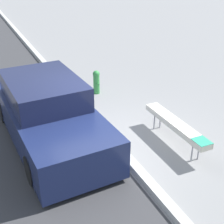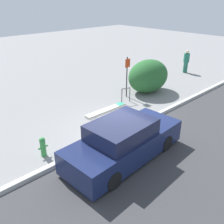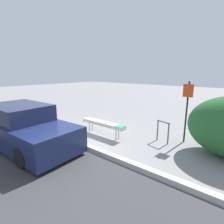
{
  "view_description": "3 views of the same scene",
  "coord_description": "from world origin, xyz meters",
  "px_view_note": "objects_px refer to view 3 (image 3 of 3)",
  "views": [
    {
      "loc": [
        5.68,
        -2.68,
        4.06
      ],
      "look_at": [
        0.15,
        -0.09,
        0.94
      ],
      "focal_mm": 50.0,
      "sensor_mm": 36.0,
      "label": 1
    },
    {
      "loc": [
        -6.35,
        -6.41,
        5.35
      ],
      "look_at": [
        0.24,
        0.55,
        0.83
      ],
      "focal_mm": 40.0,
      "sensor_mm": 36.0,
      "label": 2
    },
    {
      "loc": [
        5.39,
        -3.82,
        2.63
      ],
      "look_at": [
        0.68,
        1.82,
        0.93
      ],
      "focal_mm": 28.0,
      "sensor_mm": 36.0,
      "label": 3
    }
  ],
  "objects_px": {
    "bike_rack": "(163,130)",
    "fire_hydrant": "(47,115)",
    "sign_post": "(187,107)",
    "bench": "(103,124)",
    "parked_car_near": "(23,127)"
  },
  "relations": [
    {
      "from": "bike_rack",
      "to": "sign_post",
      "type": "relative_size",
      "value": 0.36
    },
    {
      "from": "sign_post",
      "to": "fire_hydrant",
      "type": "relative_size",
      "value": 3.01
    },
    {
      "from": "sign_post",
      "to": "fire_hydrant",
      "type": "bearing_deg",
      "value": -163.12
    },
    {
      "from": "fire_hydrant",
      "to": "bench",
      "type": "bearing_deg",
      "value": 8.49
    },
    {
      "from": "bench",
      "to": "sign_post",
      "type": "xyz_separation_m",
      "value": [
        2.87,
        1.42,
        0.88
      ]
    },
    {
      "from": "fire_hydrant",
      "to": "parked_car_near",
      "type": "xyz_separation_m",
      "value": [
        2.03,
        -2.1,
        0.27
      ]
    },
    {
      "from": "sign_post",
      "to": "parked_car_near",
      "type": "height_order",
      "value": "sign_post"
    },
    {
      "from": "sign_post",
      "to": "bench",
      "type": "bearing_deg",
      "value": -153.71
    },
    {
      "from": "bike_rack",
      "to": "fire_hydrant",
      "type": "xyz_separation_m",
      "value": [
        -5.8,
        -1.41,
        -0.09
      ]
    },
    {
      "from": "sign_post",
      "to": "parked_car_near",
      "type": "distance_m",
      "value": 6.02
    },
    {
      "from": "bench",
      "to": "fire_hydrant",
      "type": "bearing_deg",
      "value": -171.19
    },
    {
      "from": "sign_post",
      "to": "bike_rack",
      "type": "bearing_deg",
      "value": -139.44
    },
    {
      "from": "bench",
      "to": "sign_post",
      "type": "relative_size",
      "value": 0.95
    },
    {
      "from": "bench",
      "to": "parked_car_near",
      "type": "xyz_separation_m",
      "value": [
        -1.52,
        -2.63,
        0.17
      ]
    },
    {
      "from": "bike_rack",
      "to": "sign_post",
      "type": "xyz_separation_m",
      "value": [
        0.63,
        0.54,
        0.88
      ]
    }
  ]
}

